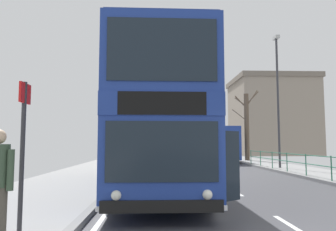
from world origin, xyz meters
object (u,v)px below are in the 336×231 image
Objects in this scene: double_decker_bus_main at (158,124)px; bare_tree_far_00 at (247,125)px; street_lamp_far_side at (278,91)px; background_bus_far_lane at (214,143)px; background_building_00 at (272,116)px; bus_stop_sign_near at (23,138)px.

bare_tree_far_00 is (8.31, 17.95, 1.00)m from double_decker_bus_main.
street_lamp_far_side reaches higher than double_decker_bus_main.
street_lamp_far_side is at bearing -77.58° from background_bus_far_lane.
double_decker_bus_main reaches higher than background_bus_far_lane.
bare_tree_far_00 is 0.57× the size of background_building_00.
double_decker_bus_main is at bearing 67.66° from bus_stop_sign_near.
background_bus_far_lane reaches higher than bus_stop_sign_near.
background_building_00 is (19.52, 41.57, 3.98)m from bus_stop_sign_near.
street_lamp_far_side is 1.31× the size of bare_tree_far_00.
background_bus_far_lane is 0.89× the size of background_building_00.
background_building_00 reaches higher than street_lamp_far_side.
background_building_00 is (11.66, 16.37, 4.04)m from background_bus_far_lane.
street_lamp_far_side is 28.54m from background_building_00.
background_bus_far_lane is 3.58m from bare_tree_far_00.
bus_stop_sign_near is at bearing -115.15° from background_building_00.
double_decker_bus_main is 1.24× the size of street_lamp_far_side.
bus_stop_sign_near is at bearing -107.34° from background_bus_far_lane.
background_bus_far_lane is 1.19× the size of street_lamp_far_side.
bus_stop_sign_near is 46.09m from background_building_00.
double_decker_bus_main is 0.93× the size of background_building_00.
street_lamp_far_side reaches higher than background_bus_far_lane.
bare_tree_far_00 is 19.99m from background_building_00.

